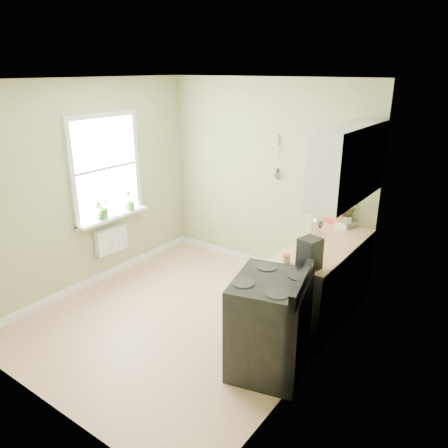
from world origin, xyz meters
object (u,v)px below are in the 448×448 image
Objects in this scene: stand_mixer at (349,214)px; coffee_maker at (309,254)px; kettle at (316,226)px; stove at (270,324)px.

coffee_maker is (0.14, -1.44, -0.01)m from stand_mixer.
coffee_maker reaches higher than kettle.
kettle is at bearing -113.24° from stand_mixer.
stove is 3.35× the size of coffee_maker.
stand_mixer is 1.17× the size of coffee_maker.
stand_mixer is at bearing 90.35° from stove.
stand_mixer is (-0.01, 1.96, 0.58)m from stove.
coffee_maker is (0.35, -0.94, 0.05)m from kettle.
kettle is 0.65× the size of coffee_maker.
stand_mixer is 1.45m from coffee_maker.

